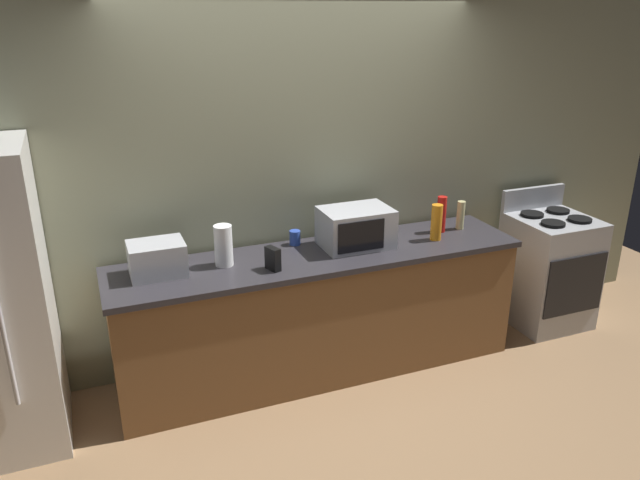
{
  "coord_description": "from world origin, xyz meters",
  "views": [
    {
      "loc": [
        -1.43,
        -3.18,
        2.47
      ],
      "look_at": [
        0.0,
        0.4,
        1.0
      ],
      "focal_mm": 34.6,
      "sensor_mm": 36.0,
      "label": 1
    }
  ],
  "objects_px": {
    "bottle_vinegar": "(461,215)",
    "bottle_hot_sauce": "(441,214)",
    "toaster_oven": "(157,259)",
    "paper_towel_roll": "(223,246)",
    "stove_range": "(548,269)",
    "mug_blue": "(295,238)",
    "cordless_phone": "(273,259)",
    "bottle_dish_soap": "(436,222)",
    "microwave": "(356,228)"
  },
  "relations": [
    {
      "from": "bottle_vinegar",
      "to": "bottle_hot_sauce",
      "type": "bearing_deg",
      "value": 179.67
    },
    {
      "from": "toaster_oven",
      "to": "bottle_hot_sauce",
      "type": "relative_size",
      "value": 1.27
    },
    {
      "from": "paper_towel_roll",
      "to": "bottle_vinegar",
      "type": "distance_m",
      "value": 1.81
    },
    {
      "from": "stove_range",
      "to": "mug_blue",
      "type": "height_order",
      "value": "stove_range"
    },
    {
      "from": "cordless_phone",
      "to": "bottle_dish_soap",
      "type": "relative_size",
      "value": 0.58
    },
    {
      "from": "stove_range",
      "to": "paper_towel_roll",
      "type": "relative_size",
      "value": 4.0
    },
    {
      "from": "bottle_dish_soap",
      "to": "bottle_vinegar",
      "type": "bearing_deg",
      "value": 24.04
    },
    {
      "from": "bottle_vinegar",
      "to": "stove_range",
      "type": "bearing_deg",
      "value": -5.31
    },
    {
      "from": "stove_range",
      "to": "bottle_hot_sauce",
      "type": "distance_m",
      "value": 1.16
    },
    {
      "from": "paper_towel_roll",
      "to": "toaster_oven",
      "type": "bearing_deg",
      "value": 178.63
    },
    {
      "from": "microwave",
      "to": "toaster_oven",
      "type": "relative_size",
      "value": 1.41
    },
    {
      "from": "microwave",
      "to": "cordless_phone",
      "type": "bearing_deg",
      "value": -164.32
    },
    {
      "from": "toaster_oven",
      "to": "cordless_phone",
      "type": "bearing_deg",
      "value": -16.07
    },
    {
      "from": "stove_range",
      "to": "cordless_phone",
      "type": "xyz_separation_m",
      "value": [
        -2.38,
        -0.14,
        0.51
      ]
    },
    {
      "from": "bottle_dish_soap",
      "to": "paper_towel_roll",
      "type": "bearing_deg",
      "value": 176.15
    },
    {
      "from": "stove_range",
      "to": "bottle_dish_soap",
      "type": "height_order",
      "value": "bottle_dish_soap"
    },
    {
      "from": "paper_towel_roll",
      "to": "bottle_dish_soap",
      "type": "distance_m",
      "value": 1.52
    },
    {
      "from": "toaster_oven",
      "to": "stove_range",
      "type": "bearing_deg",
      "value": -1.13
    },
    {
      "from": "microwave",
      "to": "bottle_vinegar",
      "type": "bearing_deg",
      "value": 1.97
    },
    {
      "from": "stove_range",
      "to": "toaster_oven",
      "type": "relative_size",
      "value": 3.18
    },
    {
      "from": "paper_towel_roll",
      "to": "bottle_hot_sauce",
      "type": "distance_m",
      "value": 1.64
    },
    {
      "from": "microwave",
      "to": "paper_towel_roll",
      "type": "bearing_deg",
      "value": 179.86
    },
    {
      "from": "bottle_dish_soap",
      "to": "mug_blue",
      "type": "height_order",
      "value": "bottle_dish_soap"
    },
    {
      "from": "toaster_oven",
      "to": "bottle_dish_soap",
      "type": "height_order",
      "value": "bottle_dish_soap"
    },
    {
      "from": "toaster_oven",
      "to": "bottle_vinegar",
      "type": "relative_size",
      "value": 1.59
    },
    {
      "from": "toaster_oven",
      "to": "mug_blue",
      "type": "distance_m",
      "value": 0.98
    },
    {
      "from": "bottle_hot_sauce",
      "to": "mug_blue",
      "type": "relative_size",
      "value": 2.62
    },
    {
      "from": "microwave",
      "to": "cordless_phone",
      "type": "xyz_separation_m",
      "value": [
        -0.66,
        -0.19,
        -0.06
      ]
    },
    {
      "from": "stove_range",
      "to": "microwave",
      "type": "height_order",
      "value": "microwave"
    },
    {
      "from": "paper_towel_roll",
      "to": "bottle_dish_soap",
      "type": "height_order",
      "value": "paper_towel_roll"
    },
    {
      "from": "cordless_phone",
      "to": "stove_range",
      "type": "bearing_deg",
      "value": -16.58
    },
    {
      "from": "bottle_dish_soap",
      "to": "bottle_vinegar",
      "type": "distance_m",
      "value": 0.32
    },
    {
      "from": "paper_towel_roll",
      "to": "mug_blue",
      "type": "relative_size",
      "value": 2.64
    },
    {
      "from": "toaster_oven",
      "to": "bottle_hot_sauce",
      "type": "distance_m",
      "value": 2.05
    },
    {
      "from": "stove_range",
      "to": "bottle_vinegar",
      "type": "distance_m",
      "value": 1.0
    },
    {
      "from": "stove_range",
      "to": "mug_blue",
      "type": "relative_size",
      "value": 10.54
    },
    {
      "from": "bottle_vinegar",
      "to": "toaster_oven",
      "type": "bearing_deg",
      "value": -179.54
    },
    {
      "from": "paper_towel_roll",
      "to": "mug_blue",
      "type": "bearing_deg",
      "value": 17.96
    },
    {
      "from": "cordless_phone",
      "to": "mug_blue",
      "type": "bearing_deg",
      "value": 32.86
    },
    {
      "from": "cordless_phone",
      "to": "bottle_hot_sauce",
      "type": "xyz_separation_m",
      "value": [
        1.37,
        0.22,
        0.06
      ]
    },
    {
      "from": "stove_range",
      "to": "microwave",
      "type": "bearing_deg",
      "value": 178.39
    },
    {
      "from": "cordless_phone",
      "to": "bottle_dish_soap",
      "type": "height_order",
      "value": "bottle_dish_soap"
    },
    {
      "from": "toaster_oven",
      "to": "mug_blue",
      "type": "xyz_separation_m",
      "value": [
        0.96,
        0.17,
        -0.05
      ]
    },
    {
      "from": "stove_range",
      "to": "bottle_vinegar",
      "type": "xyz_separation_m",
      "value": [
        -0.84,
        0.08,
        0.55
      ]
    },
    {
      "from": "microwave",
      "to": "mug_blue",
      "type": "relative_size",
      "value": 4.69
    },
    {
      "from": "paper_towel_roll",
      "to": "mug_blue",
      "type": "distance_m",
      "value": 0.58
    },
    {
      "from": "microwave",
      "to": "bottle_hot_sauce",
      "type": "height_order",
      "value": "microwave"
    },
    {
      "from": "microwave",
      "to": "bottle_vinegar",
      "type": "relative_size",
      "value": 2.24
    },
    {
      "from": "bottle_dish_soap",
      "to": "mug_blue",
      "type": "bearing_deg",
      "value": 163.91
    },
    {
      "from": "paper_towel_roll",
      "to": "cordless_phone",
      "type": "xyz_separation_m",
      "value": [
        0.27,
        -0.19,
        -0.06
      ]
    }
  ]
}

